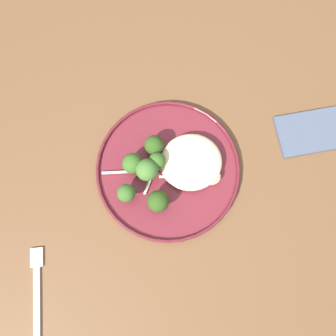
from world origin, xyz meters
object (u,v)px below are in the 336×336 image
(broccoli_floret_split_head, at_px, (126,193))
(broccoli_floret_front_edge, at_px, (158,201))
(broccoli_floret_left_leaning, at_px, (157,161))
(broccoli_floret_small_sprig, at_px, (133,164))
(seared_scallop_tiny_bay, at_px, (203,159))
(broccoli_floret_right_tilted, at_px, (154,145))
(broccoli_floret_center_pile, at_px, (147,170))
(seared_scallop_half_hidden, at_px, (189,172))
(seared_scallop_tilted_round, at_px, (212,177))
(folded_napkin, at_px, (313,132))
(seared_scallop_left_edge, at_px, (183,144))
(seared_scallop_center_golden, at_px, (197,142))
(dinner_fork, at_px, (37,294))
(dinner_plate, at_px, (168,169))

(broccoli_floret_split_head, height_order, broccoli_floret_front_edge, same)
(broccoli_floret_left_leaning, bearing_deg, broccoli_floret_small_sprig, -4.54)
(seared_scallop_tiny_bay, distance_m, broccoli_floret_right_tilted, 0.10)
(broccoli_floret_center_pile, bearing_deg, seared_scallop_half_hidden, 171.18)
(broccoli_floret_small_sprig, bearing_deg, seared_scallop_tilted_round, 161.40)
(broccoli_floret_left_leaning, bearing_deg, folded_napkin, -178.03)
(broccoli_floret_right_tilted, bearing_deg, seared_scallop_tiny_bay, 156.06)
(seared_scallop_left_edge, relative_size, seared_scallop_center_golden, 0.87)
(seared_scallop_left_edge, relative_size, dinner_fork, 0.13)
(seared_scallop_tiny_bay, xyz_separation_m, broccoli_floret_split_head, (0.16, 0.04, 0.02))
(seared_scallop_left_edge, relative_size, broccoli_floret_small_sprig, 0.46)
(seared_scallop_center_golden, bearing_deg, seared_scallop_left_edge, -1.51)
(broccoli_floret_front_edge, distance_m, broccoli_floret_right_tilted, 0.11)
(broccoli_floret_small_sprig, bearing_deg, broccoli_floret_split_head, 69.21)
(seared_scallop_tilted_round, height_order, seared_scallop_tiny_bay, same)
(broccoli_floret_split_head, distance_m, broccoli_floret_front_edge, 0.06)
(seared_scallop_half_hidden, xyz_separation_m, broccoli_floret_center_pile, (0.08, -0.01, 0.03))
(broccoli_floret_small_sprig, bearing_deg, broccoli_floret_right_tilted, -147.32)
(dinner_plate, relative_size, broccoli_floret_center_pile, 4.61)
(dinner_fork, bearing_deg, broccoli_floret_front_edge, -153.88)
(broccoli_floret_front_edge, bearing_deg, dinner_fork, 26.12)
(broccoli_floret_front_edge, distance_m, dinner_fork, 0.29)
(dinner_plate, relative_size, seared_scallop_half_hidden, 11.33)
(seared_scallop_left_edge, bearing_deg, seared_scallop_center_golden, 178.49)
(dinner_fork, bearing_deg, broccoli_floret_center_pile, -142.83)
(dinner_plate, bearing_deg, broccoli_floret_small_sprig, -13.80)
(broccoli_floret_split_head, height_order, broccoli_floret_left_leaning, broccoli_floret_split_head)
(seared_scallop_tiny_bay, xyz_separation_m, broccoli_floret_right_tilted, (0.09, -0.04, 0.02))
(broccoli_floret_split_head, xyz_separation_m, folded_napkin, (-0.40, -0.06, -0.04))
(dinner_fork, bearing_deg, broccoli_floret_right_tilted, -138.60)
(seared_scallop_tilted_round, height_order, broccoli_floret_front_edge, broccoli_floret_front_edge)
(broccoli_floret_front_edge, relative_size, broccoli_floret_center_pile, 0.88)
(seared_scallop_tiny_bay, xyz_separation_m, broccoli_floret_center_pile, (0.11, 0.01, 0.03))
(seared_scallop_tilted_round, relative_size, broccoli_floret_left_leaning, 0.63)
(seared_scallop_tiny_bay, xyz_separation_m, broccoli_floret_left_leaning, (0.09, -0.01, 0.02))
(seared_scallop_tilted_round, height_order, dinner_fork, seared_scallop_tilted_round)
(seared_scallop_left_edge, xyz_separation_m, folded_napkin, (-0.27, 0.02, -0.02))
(dinner_plate, distance_m, broccoli_floret_right_tilted, 0.06)
(dinner_plate, xyz_separation_m, seared_scallop_tilted_round, (-0.08, 0.03, 0.01))
(folded_napkin, bearing_deg, broccoli_floret_left_leaning, 1.97)
(seared_scallop_center_golden, xyz_separation_m, broccoli_floret_right_tilted, (0.09, -0.00, 0.02))
(broccoli_floret_center_pile, bearing_deg, folded_napkin, -175.65)
(broccoli_floret_split_head, bearing_deg, broccoli_floret_left_leaning, -142.94)
(seared_scallop_half_hidden, relative_size, broccoli_floret_center_pile, 0.41)
(seared_scallop_half_hidden, xyz_separation_m, seared_scallop_center_golden, (-0.03, -0.06, 0.00))
(seared_scallop_half_hidden, xyz_separation_m, broccoli_floret_small_sprig, (0.10, -0.03, 0.02))
(broccoli_floret_front_edge, bearing_deg, broccoli_floret_small_sprig, -66.51)
(broccoli_floret_left_leaning, distance_m, broccoli_floret_front_edge, 0.08)
(seared_scallop_center_golden, height_order, broccoli_floret_small_sprig, broccoli_floret_small_sprig)
(dinner_plate, height_order, broccoli_floret_split_head, broccoli_floret_split_head)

